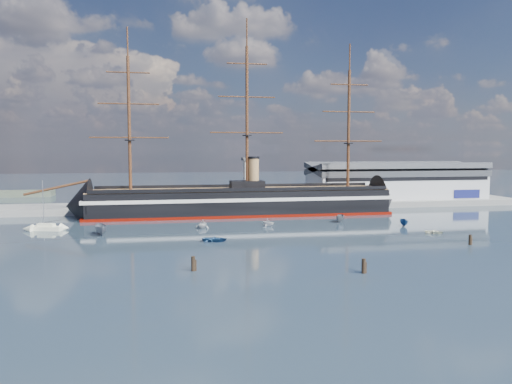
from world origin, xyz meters
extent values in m
plane|color=#253641|center=(0.00, 40.00, 0.00)|extent=(600.00, 600.00, 0.00)
cube|color=slate|center=(10.00, 76.00, 0.00)|extent=(180.00, 18.00, 2.00)
cube|color=#B7BABC|center=(58.00, 80.00, 7.00)|extent=(62.00, 20.00, 10.00)
cube|color=#3F4247|center=(58.00, 80.00, 12.60)|extent=(63.00, 21.00, 2.00)
cube|color=silver|center=(3.00, 73.00, 9.00)|extent=(4.00, 4.00, 14.00)
cube|color=#3F4247|center=(3.00, 73.00, 16.50)|extent=(5.00, 5.00, 1.00)
cube|color=black|center=(-2.30, 60.00, 4.00)|extent=(88.13, 16.75, 7.00)
cube|color=silver|center=(-2.30, 60.00, 5.20)|extent=(90.14, 17.01, 1.00)
cube|color=#600800|center=(-2.30, 60.00, 0.35)|extent=(90.14, 16.97, 0.90)
cone|color=black|center=(-48.80, 60.00, 3.70)|extent=(14.13, 15.80, 15.68)
cone|color=black|center=(44.20, 60.00, 3.70)|extent=(11.13, 15.77, 15.68)
cube|color=brown|center=(-2.30, 60.00, 7.60)|extent=(88.12, 15.47, 0.40)
cube|color=black|center=(-0.30, 60.00, 9.00)|extent=(10.05, 6.09, 2.50)
cylinder|color=#A07A4A|center=(1.70, 60.00, 12.50)|extent=(3.20, 3.20, 9.00)
cylinder|color=#381E0F|center=(-54.30, 60.00, 9.00)|extent=(17.76, 0.85, 4.43)
cylinder|color=#381E0F|center=(-34.30, 60.00, 26.80)|extent=(0.90, 0.90, 38.00)
cylinder|color=#381E0F|center=(-0.30, 60.00, 28.80)|extent=(0.90, 0.90, 42.00)
cylinder|color=#381E0F|center=(31.70, 60.00, 25.80)|extent=(0.90, 0.90, 36.00)
cube|color=white|center=(-53.34, 40.39, 0.51)|extent=(7.97, 4.63, 1.02)
cube|color=white|center=(-53.34, 40.39, 1.33)|extent=(4.39, 2.88, 0.82)
cylinder|color=#B2B2B7|center=(-53.85, 40.39, 6.64)|extent=(0.16, 0.16, 11.23)
imported|color=slate|center=(-39.58, 31.39, 0.00)|extent=(8.02, 4.36, 3.04)
imported|color=navy|center=(-14.83, 18.00, 0.00)|extent=(2.23, 3.58, 1.56)
imported|color=slate|center=(21.64, 39.86, 0.00)|extent=(6.38, 4.97, 2.43)
imported|color=silver|center=(1.09, 37.24, 0.00)|extent=(5.94, 5.68, 2.11)
imported|color=white|center=(36.84, 18.25, 0.00)|extent=(2.40, 2.64, 1.20)
imported|color=navy|center=(35.15, 29.78, 0.00)|extent=(5.91, 3.74, 2.22)
imported|color=silver|center=(-15.81, 36.61, 0.00)|extent=(7.02, 5.56, 2.37)
cylinder|color=black|center=(-21.17, -7.06, 0.00)|extent=(0.64, 0.64, 3.12)
cylinder|color=black|center=(5.34, -13.80, 0.00)|extent=(0.64, 0.64, 3.07)
cylinder|color=black|center=(36.49, 4.16, 0.00)|extent=(0.64, 0.64, 2.80)
camera|label=1|loc=(-26.53, -86.94, 19.72)|focal=35.00mm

